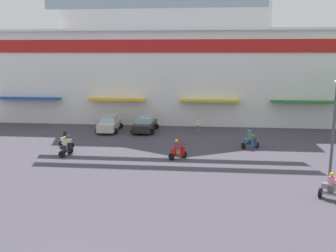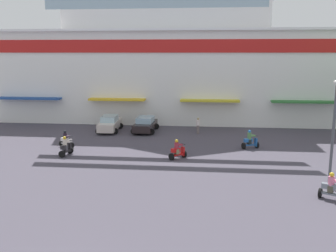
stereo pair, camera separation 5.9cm
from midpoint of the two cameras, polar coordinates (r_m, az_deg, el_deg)
ground_plane at (r=24.79m, az=-5.78°, el=-7.37°), size 128.00×128.00×0.00m
colonial_building at (r=47.43m, az=0.00°, el=12.23°), size 39.36×19.53×20.98m
parked_car_0 at (r=38.47m, az=-8.81°, el=0.36°), size 2.39×4.58×1.58m
parked_car_1 at (r=37.90m, az=-3.50°, el=0.26°), size 2.44×4.43×1.50m
scooter_rider_4 at (r=31.93m, az=12.15°, el=-2.19°), size 1.47×1.05×1.57m
scooter_rider_5 at (r=32.69m, az=-15.11°, el=-2.13°), size 1.45×1.18×1.44m
scooter_rider_6 at (r=28.24m, az=1.38°, el=-3.71°), size 1.34×1.35×1.50m
scooter_rider_8 at (r=22.38m, az=23.42°, el=-8.58°), size 1.50×1.12×1.52m
scooter_rider_9 at (r=30.13m, az=-15.15°, el=-3.12°), size 0.73×1.41×1.54m
pedestrian_0 at (r=36.93m, az=4.45°, el=0.18°), size 0.49×0.49×1.59m
streetlamp_near at (r=23.67m, az=23.54°, el=0.13°), size 0.40×0.40×6.28m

